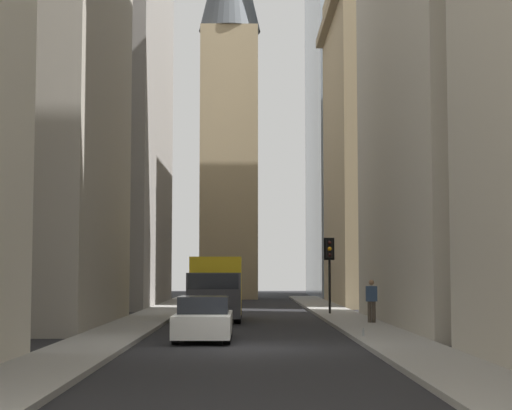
% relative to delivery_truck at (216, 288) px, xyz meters
% --- Properties ---
extents(ground_plane, '(135.00, 135.00, 0.00)m').
position_rel_delivery_truck_xyz_m(ground_plane, '(-13.40, -1.40, -1.46)').
color(ground_plane, black).
extents(sidewalk_right, '(90.00, 2.20, 0.14)m').
position_rel_delivery_truck_xyz_m(sidewalk_right, '(-13.40, 3.10, -1.39)').
color(sidewalk_right, gray).
rests_on(sidewalk_right, ground_plane).
extents(sidewalk_left, '(90.00, 2.20, 0.14)m').
position_rel_delivery_truck_xyz_m(sidewalk_left, '(-13.40, -5.90, -1.39)').
color(sidewalk_left, gray).
rests_on(sidewalk_left, ground_plane).
extents(building_left_far, '(13.47, 10.50, 21.76)m').
position_rel_delivery_truck_xyz_m(building_left_far, '(16.87, -11.99, 9.43)').
color(building_left_far, '#9E8966').
rests_on(building_left_far, ground_plane).
extents(building_right_far, '(17.01, 10.00, 28.14)m').
position_rel_delivery_truck_xyz_m(building_right_far, '(16.08, 9.20, 12.61)').
color(building_right_far, gray).
rests_on(building_right_far, ground_plane).
extents(church_spire, '(4.97, 4.97, 32.08)m').
position_rel_delivery_truck_xyz_m(church_spire, '(28.91, 0.04, 15.28)').
color(church_spire, '#9E8966').
rests_on(church_spire, ground_plane).
extents(delivery_truck, '(6.46, 2.25, 2.84)m').
position_rel_delivery_truck_xyz_m(delivery_truck, '(0.00, 0.00, 0.00)').
color(delivery_truck, yellow).
rests_on(delivery_truck, ground_plane).
extents(sedan_white, '(4.30, 1.78, 1.42)m').
position_rel_delivery_truck_xyz_m(sedan_white, '(-10.83, -0.00, -0.80)').
color(sedan_white, silver).
rests_on(sedan_white, ground_plane).
extents(traffic_light_midblock, '(0.43, 0.52, 3.71)m').
position_rel_delivery_truck_xyz_m(traffic_light_midblock, '(3.41, -5.45, 1.40)').
color(traffic_light_midblock, black).
rests_on(traffic_light_midblock, sidewalk_left).
extents(pedestrian, '(0.26, 0.44, 1.73)m').
position_rel_delivery_truck_xyz_m(pedestrian, '(-3.82, -6.44, -0.38)').
color(pedestrian, '#473D33').
rests_on(pedestrian, sidewalk_left).
extents(discarded_bottle, '(0.07, 0.07, 0.27)m').
position_rel_delivery_truck_xyz_m(discarded_bottle, '(-10.85, -5.13, -1.21)').
color(discarded_bottle, '#999EA3').
rests_on(discarded_bottle, sidewalk_left).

